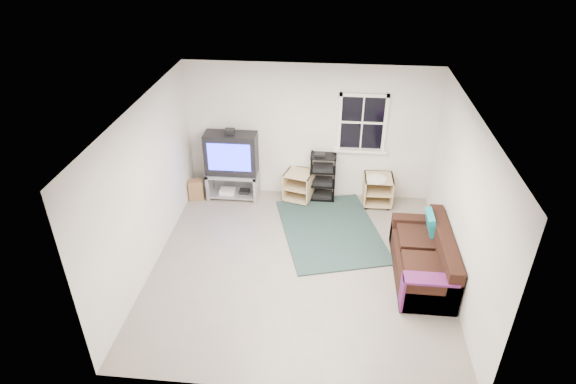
# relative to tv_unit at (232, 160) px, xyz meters

# --- Properties ---
(room) EXTENTS (4.60, 4.62, 4.60)m
(room) POSITION_rel_tv_unit_xyz_m (2.40, 0.23, 0.69)
(room) COLOR gray
(room) RESTS_ON ground
(tv_unit) EXTENTS (0.97, 0.49, 1.43)m
(tv_unit) POSITION_rel_tv_unit_xyz_m (0.00, 0.00, 0.00)
(tv_unit) COLOR #93939A
(tv_unit) RESTS_ON ground
(av_rack) EXTENTS (0.48, 0.35, 0.97)m
(av_rack) POSITION_rel_tv_unit_xyz_m (1.73, 0.07, -0.36)
(av_rack) COLOR black
(av_rack) RESTS_ON ground
(side_table_left) EXTENTS (0.61, 0.61, 0.59)m
(side_table_left) POSITION_rel_tv_unit_xyz_m (1.29, 0.03, -0.47)
(side_table_left) COLOR #D3B082
(side_table_left) RESTS_ON ground
(side_table_right) EXTENTS (0.53, 0.56, 0.61)m
(side_table_right) POSITION_rel_tv_unit_xyz_m (2.77, 0.01, -0.45)
(side_table_right) COLOR #D3B082
(side_table_right) RESTS_ON ground
(sofa) EXTENTS (0.79, 1.79, 0.82)m
(sofa) POSITION_rel_tv_unit_xyz_m (3.36, -2.04, -0.50)
(sofa) COLOR black
(sofa) RESTS_ON ground
(shag_rug) EXTENTS (2.14, 2.55, 0.03)m
(shag_rug) POSITION_rel_tv_unit_xyz_m (1.92, -1.02, -0.77)
(shag_rug) COLOR #2F1F15
(shag_rug) RESTS_ON ground
(paper_bag) EXTENTS (0.32, 0.25, 0.40)m
(paper_bag) POSITION_rel_tv_unit_xyz_m (-0.71, -0.17, -0.59)
(paper_bag) COLOR #956A43
(paper_bag) RESTS_ON ground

